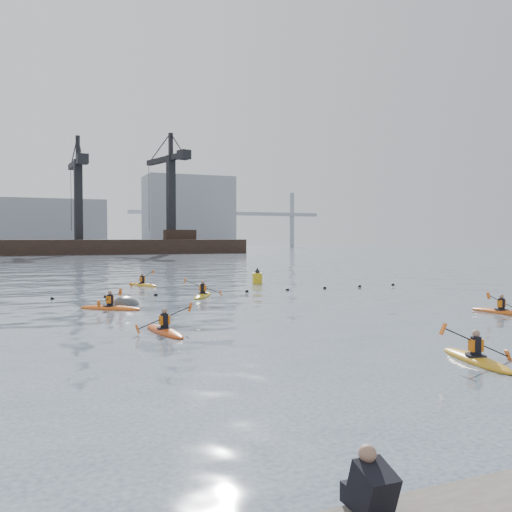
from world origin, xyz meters
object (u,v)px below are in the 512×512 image
Objects in this scene: kayaker_4 at (501,311)px; mooring_buoy at (127,305)px; kayaker_1 at (476,358)px; kayaker_2 at (110,307)px; kayaker_5 at (142,284)px; nav_buoy at (257,278)px; kayaker_3 at (203,295)px; kayaker_0 at (165,330)px.

mooring_buoy is at bearing -41.03° from kayaker_4.
kayaker_1 is 11.35m from kayaker_4.
kayaker_2 is 13.39m from kayaker_5.
mooring_buoy is at bearing 124.48° from kayaker_1.
kayaker_4 is 20.19m from nav_buoy.
kayaker_3 is at bearing -132.21° from nav_buoy.
kayaker_1 is 28.95m from kayaker_5.
kayaker_5 is 8.81m from nav_buoy.
kayaker_0 is 1.01× the size of kayaker_1.
mooring_buoy is at bearing -2.94° from kayaker_2.
nav_buoy reaches higher than kayaker_2.
kayaker_1 is 1.09× the size of kayaker_2.
kayaker_2 is 2.20× the size of nav_buoy.
kayaker_1 reaches higher than mooring_buoy.
kayaker_5 is (-4.34, 28.62, -0.00)m from kayaker_1.
kayaker_0 is 10.96m from kayaker_1.
kayaker_2 is at bearing -36.32° from kayaker_4.
kayaker_2 is 19.09m from kayaker_4.
kayaker_2 is at bearing -138.66° from nav_buoy.
kayaker_2 is 1.54× the size of mooring_buoy.
kayaker_3 is at bearing 57.86° from kayaker_0.
kayaker_0 is 1.10× the size of kayaker_2.
kayaker_5 is at bearing 73.04° from kayaker_0.
kayaker_0 is at bearing -121.72° from nav_buoy.
kayaker_1 is at bearing 30.14° from kayaker_4.
kayaker_3 is (-2.34, 19.63, 0.01)m from kayaker_1.
kayaker_3 reaches higher than kayaker_0.
nav_buoy reaches higher than kayaker_1.
mooring_buoy is (-7.32, 17.06, -0.10)m from kayaker_1.
kayaker_4 is (8.73, 7.26, -0.00)m from kayaker_1.
kayaker_1 is 27.30m from nav_buoy.
mooring_buoy is at bearing -139.61° from nav_buoy.
kayaker_0 is 22.08m from nav_buoy.
kayaker_4 is 1.03× the size of kayaker_5.
kayaker_1 is at bearing -56.95° from kayaker_0.
nav_buoy reaches higher than mooring_buoy.
kayaker_3 reaches higher than kayaker_4.
mooring_buoy is (-16.05, 9.80, -0.10)m from kayaker_4.
mooring_buoy is at bearing -122.84° from kayaker_3.
nav_buoy is at bearing 40.39° from mooring_buoy.
kayaker_1 is 1.00× the size of kayaker_3.
kayaker_5 reaches higher than kayaker_2.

